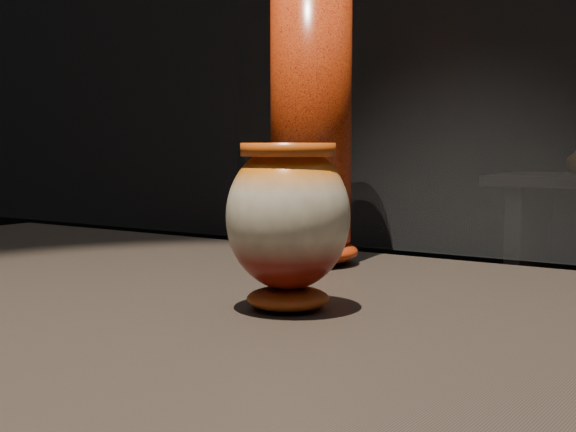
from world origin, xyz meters
name	(u,v)px	position (x,y,z in m)	size (l,w,h in m)	color
main_vase	(288,219)	(-0.10, 0.00, 0.99)	(0.16, 0.16, 0.16)	maroon
tall_vase	(311,117)	(-0.24, 0.26, 1.10)	(0.16, 0.16, 0.41)	#D74D0E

